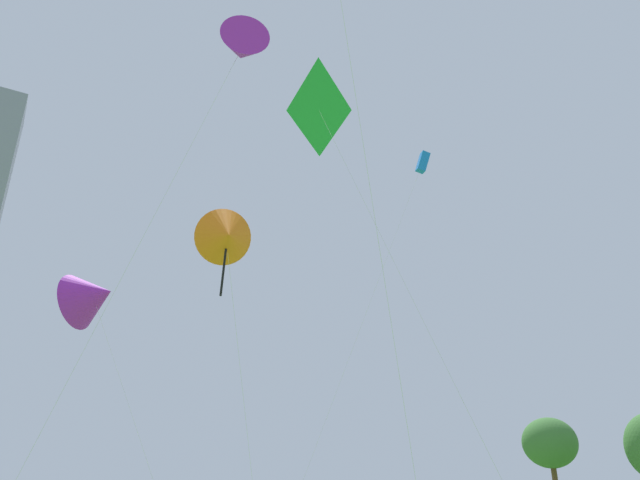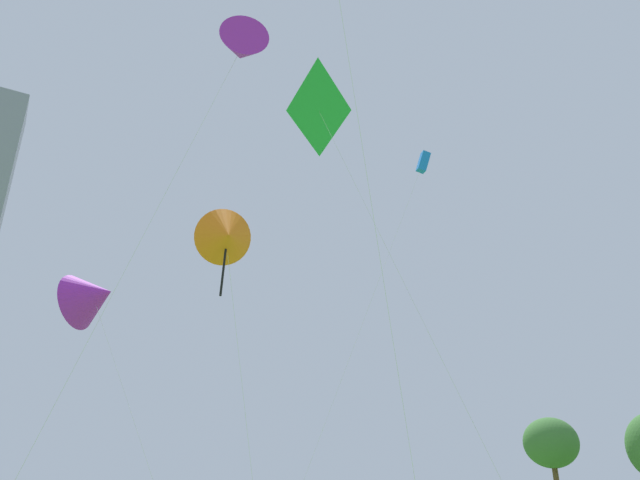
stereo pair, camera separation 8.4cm
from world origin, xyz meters
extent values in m
cylinder|color=silver|center=(-6.67, 6.11, 9.38)|extent=(6.01, 0.90, 18.76)
cone|color=purple|center=(-3.67, 6.55, 18.76)|extent=(2.00, 1.45, 2.02)
cylinder|color=silver|center=(-1.87, 15.47, 6.21)|extent=(3.23, 8.30, 12.44)
cone|color=orange|center=(-3.48, 11.33, 12.43)|extent=(2.76, 2.76, 3.01)
cylinder|color=black|center=(-3.48, 11.33, 10.88)|extent=(0.22, 0.42, 2.49)
cylinder|color=silver|center=(6.21, 22.50, 12.17)|extent=(9.44, 1.71, 24.34)
cube|color=blue|center=(10.92, 21.65, 24.33)|extent=(1.02, 0.82, 1.68)
cylinder|color=silver|center=(2.71, 6.64, 9.31)|extent=(4.80, 6.33, 18.62)
pyramid|color=green|center=(0.32, 9.81, 18.65)|extent=(3.01, 4.10, 1.37)
cylinder|color=silver|center=(-0.39, 1.51, 11.61)|extent=(6.48, 9.41, 23.23)
cylinder|color=silver|center=(-6.67, 12.64, 5.22)|extent=(4.71, 4.94, 10.44)
cone|color=purple|center=(-9.02, 15.10, 10.43)|extent=(3.31, 3.43, 2.94)
ellipsoid|color=#3D7033|center=(25.28, 32.64, 6.38)|extent=(4.39, 4.39, 3.95)
camera|label=1|loc=(-5.20, -12.75, 1.71)|focal=33.72mm
camera|label=2|loc=(-5.12, -12.77, 1.71)|focal=33.72mm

